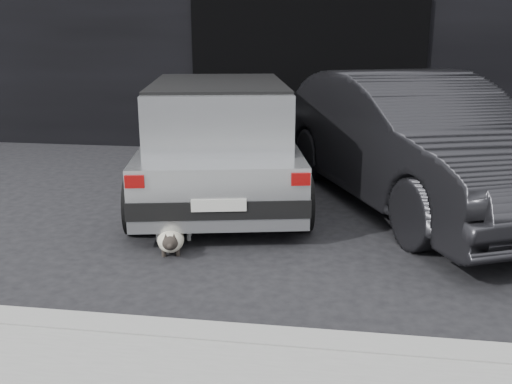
# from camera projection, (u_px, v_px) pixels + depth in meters

# --- Properties ---
(ground) EXTENTS (80.00, 80.00, 0.00)m
(ground) POSITION_uv_depth(u_px,v_px,m) (195.00, 220.00, 6.56)
(ground) COLOR black
(ground) RESTS_ON ground
(building_facade) EXTENTS (34.00, 4.00, 5.00)m
(building_facade) POSITION_uv_depth(u_px,v_px,m) (314.00, 9.00, 11.43)
(building_facade) COLOR black
(building_facade) RESTS_ON ground
(garage_opening) EXTENTS (4.00, 0.10, 2.60)m
(garage_opening) POSITION_uv_depth(u_px,v_px,m) (306.00, 78.00, 9.85)
(garage_opening) COLOR black
(garage_opening) RESTS_ON ground
(curb) EXTENTS (18.00, 0.25, 0.12)m
(curb) POSITION_uv_depth(u_px,v_px,m) (242.00, 340.00, 3.93)
(curb) COLOR gray
(curb) RESTS_ON ground
(silver_hatchback) EXTENTS (2.65, 4.35, 1.50)m
(silver_hatchback) POSITION_uv_depth(u_px,v_px,m) (219.00, 135.00, 7.28)
(silver_hatchback) COLOR #A6A9AB
(silver_hatchback) RESTS_ON ground
(second_car) EXTENTS (3.57, 5.17, 1.62)m
(second_car) POSITION_uv_depth(u_px,v_px,m) (412.00, 140.00, 6.97)
(second_car) COLOR black
(second_car) RESTS_ON ground
(cat_siamese) EXTENTS (0.40, 0.76, 0.27)m
(cat_siamese) POSITION_uv_depth(u_px,v_px,m) (171.00, 240.00, 5.60)
(cat_siamese) COLOR beige
(cat_siamese) RESTS_ON ground
(cat_white) EXTENTS (0.78, 0.38, 0.37)m
(cat_white) POSITION_uv_depth(u_px,v_px,m) (177.00, 222.00, 5.95)
(cat_white) COLOR white
(cat_white) RESTS_ON ground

